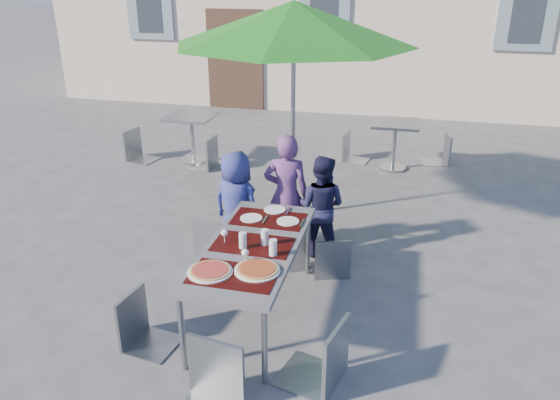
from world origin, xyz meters
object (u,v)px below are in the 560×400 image
(bg_chair_l_0, at_px, (135,126))
(cafe_table_1, at_px, (395,136))
(chair_0, at_px, (213,211))
(chair_1, at_px, (284,221))
(child_2, at_px, (321,206))
(dining_table, at_px, (253,250))
(chair_3, at_px, (138,291))
(chair_4, at_px, (324,316))
(chair_2, at_px, (332,233))
(cafe_table_0, at_px, (192,129))
(patio_umbrella, at_px, (294,24))
(bg_chair_r_0, at_px, (205,134))
(pizza_near_left, at_px, (210,271))
(bg_chair_l_1, at_px, (352,130))
(child_0, at_px, (237,205))
(chair_5, at_px, (206,342))
(pizza_near_right, at_px, (257,269))
(child_1, at_px, (286,195))
(bg_chair_r_1, at_px, (444,131))

(bg_chair_l_0, distance_m, cafe_table_1, 4.29)
(chair_0, relative_size, chair_1, 1.03)
(child_2, bearing_deg, dining_table, 82.18)
(chair_3, xyz_separation_m, chair_4, (1.60, -0.11, 0.09))
(chair_2, bearing_deg, cafe_table_0, 132.29)
(patio_umbrella, bearing_deg, chair_1, -81.17)
(bg_chair_r_0, bearing_deg, pizza_near_left, -68.45)
(chair_1, bearing_deg, cafe_table_0, 126.79)
(patio_umbrella, height_order, bg_chair_l_0, patio_umbrella)
(patio_umbrella, xyz_separation_m, cafe_table_0, (-2.09, 1.71, -1.86))
(pizza_near_left, distance_m, bg_chair_l_1, 5.30)
(child_0, distance_m, chair_5, 2.42)
(chair_2, bearing_deg, chair_3, -132.71)
(chair_4, bearing_deg, chair_2, 96.51)
(dining_table, relative_size, chair_3, 2.03)
(bg_chair_r_0, distance_m, cafe_table_1, 3.03)
(bg_chair_l_1, bearing_deg, pizza_near_right, -91.89)
(bg_chair_r_0, bearing_deg, bg_chair_l_1, 22.62)
(pizza_near_left, bearing_deg, chair_0, 109.48)
(chair_2, bearing_deg, patio_umbrella, 117.81)
(child_2, bearing_deg, patio_umbrella, -52.27)
(chair_4, distance_m, bg_chair_r_0, 5.27)
(bg_chair_r_0, bearing_deg, chair_2, -49.08)
(chair_1, xyz_separation_m, patio_umbrella, (-0.21, 1.36, 1.86))
(chair_0, relative_size, bg_chair_r_0, 1.03)
(chair_3, relative_size, bg_chair_r_0, 0.94)
(chair_2, relative_size, chair_3, 0.94)
(dining_table, relative_size, patio_umbrella, 0.64)
(chair_1, bearing_deg, chair_3, -119.74)
(child_2, xyz_separation_m, patio_umbrella, (-0.53, 0.95, 1.84))
(chair_4, bearing_deg, child_1, 110.56)
(chair_2, xyz_separation_m, patio_umbrella, (-0.73, 1.39, 1.93))
(patio_umbrella, bearing_deg, child_2, -60.68)
(child_0, xyz_separation_m, chair_5, (0.54, -2.36, 0.01))
(child_0, height_order, cafe_table_0, child_0)
(child_1, xyz_separation_m, cafe_table_0, (-2.23, 2.67, -0.12))
(chair_4, height_order, bg_chair_l_0, chair_4)
(pizza_near_left, relative_size, chair_4, 0.35)
(chair_2, height_order, bg_chair_r_1, bg_chair_r_1)
(chair_2, bearing_deg, chair_0, 178.37)
(chair_2, bearing_deg, child_2, 114.44)
(chair_1, relative_size, bg_chair_r_1, 1.03)
(pizza_near_right, xyz_separation_m, chair_3, (-0.99, -0.19, -0.24))
(cafe_table_0, relative_size, cafe_table_1, 1.03)
(chair_0, xyz_separation_m, chair_5, (0.75, -2.17, 0.03))
(child_0, relative_size, cafe_table_1, 1.56)
(child_0, distance_m, bg_chair_r_1, 4.48)
(chair_0, distance_m, bg_chair_r_1, 4.75)
(child_0, bearing_deg, pizza_near_left, 118.79)
(bg_chair_l_1, bearing_deg, chair_0, -105.69)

